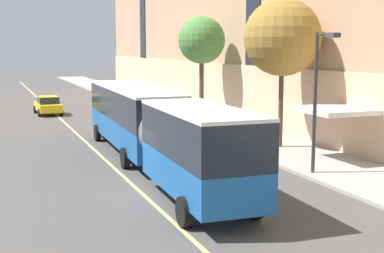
{
  "coord_description": "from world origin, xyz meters",
  "views": [
    {
      "loc": [
        -6.17,
        -19.78,
        5.68
      ],
      "look_at": [
        3.27,
        4.47,
        1.8
      ],
      "focal_mm": 50.0,
      "sensor_mm": 36.0,
      "label": 1
    }
  ],
  "objects_px": {
    "taxi_cab": "(48,105)",
    "street_tree_far_downtown": "(202,41)",
    "street_tree_far_uptown": "(282,38)",
    "city_bus": "(151,124)",
    "street_lamp": "(319,87)",
    "parked_car_black_0": "(113,98)",
    "parked_car_navy_2": "(165,118)"
  },
  "relations": [
    {
      "from": "parked_car_black_0",
      "to": "street_lamp",
      "type": "xyz_separation_m",
      "value": [
        1.84,
        -31.43,
        3.2
      ]
    },
    {
      "from": "taxi_cab",
      "to": "street_tree_far_downtown",
      "type": "xyz_separation_m",
      "value": [
        10.35,
        -9.17,
        5.37
      ]
    },
    {
      "from": "parked_car_navy_2",
      "to": "street_tree_far_downtown",
      "type": "relative_size",
      "value": 0.55
    },
    {
      "from": "city_bus",
      "to": "taxi_cab",
      "type": "xyz_separation_m",
      "value": [
        -2.28,
        22.64,
        -1.29
      ]
    },
    {
      "from": "parked_car_navy_2",
      "to": "street_tree_far_uptown",
      "type": "relative_size",
      "value": 0.53
    },
    {
      "from": "parked_car_black_0",
      "to": "street_tree_far_downtown",
      "type": "bearing_deg",
      "value": -74.74
    },
    {
      "from": "parked_car_navy_2",
      "to": "street_tree_far_downtown",
      "type": "distance_m",
      "value": 6.79
    },
    {
      "from": "street_tree_far_uptown",
      "to": "street_lamp",
      "type": "relative_size",
      "value": 1.33
    },
    {
      "from": "street_tree_far_uptown",
      "to": "parked_car_navy_2",
      "type": "bearing_deg",
      "value": 110.7
    },
    {
      "from": "taxi_cab",
      "to": "parked_car_black_0",
      "type": "bearing_deg",
      "value": 33.39
    },
    {
      "from": "street_tree_far_downtown",
      "to": "city_bus",
      "type": "bearing_deg",
      "value": -120.91
    },
    {
      "from": "parked_car_navy_2",
      "to": "street_tree_far_uptown",
      "type": "bearing_deg",
      "value": -69.3
    },
    {
      "from": "parked_car_navy_2",
      "to": "street_lamp",
      "type": "height_order",
      "value": "street_lamp"
    },
    {
      "from": "parked_car_black_0",
      "to": "city_bus",
      "type": "bearing_deg",
      "value": -99.18
    },
    {
      "from": "city_bus",
      "to": "street_tree_far_uptown",
      "type": "relative_size",
      "value": 2.49
    },
    {
      "from": "street_tree_far_uptown",
      "to": "street_tree_far_downtown",
      "type": "height_order",
      "value": "street_tree_far_uptown"
    },
    {
      "from": "taxi_cab",
      "to": "street_tree_far_downtown",
      "type": "relative_size",
      "value": 0.56
    },
    {
      "from": "parked_car_black_0",
      "to": "street_tree_far_downtown",
      "type": "distance_m",
      "value": 15.04
    },
    {
      "from": "parked_car_black_0",
      "to": "taxi_cab",
      "type": "bearing_deg",
      "value": -146.61
    },
    {
      "from": "city_bus",
      "to": "street_tree_far_downtown",
      "type": "height_order",
      "value": "street_tree_far_downtown"
    },
    {
      "from": "parked_car_navy_2",
      "to": "city_bus",
      "type": "bearing_deg",
      "value": -111.3
    },
    {
      "from": "street_tree_far_uptown",
      "to": "street_lamp",
      "type": "bearing_deg",
      "value": -106.5
    },
    {
      "from": "taxi_cab",
      "to": "street_tree_far_uptown",
      "type": "xyz_separation_m",
      "value": [
        10.35,
        -20.79,
        5.4
      ]
    },
    {
      "from": "city_bus",
      "to": "taxi_cab",
      "type": "relative_size",
      "value": 4.68
    },
    {
      "from": "parked_car_black_0",
      "to": "street_lamp",
      "type": "distance_m",
      "value": 31.65
    },
    {
      "from": "street_tree_far_uptown",
      "to": "city_bus",
      "type": "bearing_deg",
      "value": -167.07
    },
    {
      "from": "street_tree_far_uptown",
      "to": "street_tree_far_downtown",
      "type": "relative_size",
      "value": 1.05
    },
    {
      "from": "street_tree_far_uptown",
      "to": "street_tree_far_downtown",
      "type": "bearing_deg",
      "value": 90.0
    },
    {
      "from": "city_bus",
      "to": "street_lamp",
      "type": "bearing_deg",
      "value": -35.32
    },
    {
      "from": "taxi_cab",
      "to": "city_bus",
      "type": "bearing_deg",
      "value": -84.24
    },
    {
      "from": "street_tree_far_uptown",
      "to": "street_lamp",
      "type": "height_order",
      "value": "street_tree_far_uptown"
    },
    {
      "from": "parked_car_navy_2",
      "to": "parked_car_black_0",
      "type": "bearing_deg",
      "value": 90.3
    }
  ]
}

